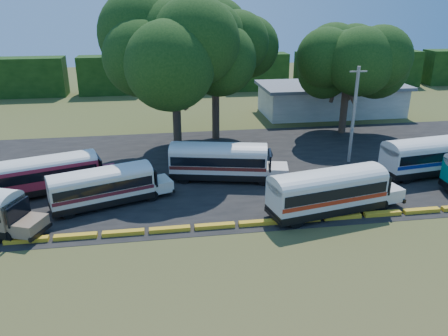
{
  "coord_description": "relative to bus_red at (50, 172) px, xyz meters",
  "views": [
    {
      "loc": [
        -4.82,
        -24.64,
        14.32
      ],
      "look_at": [
        -0.1,
        6.0,
        2.34
      ],
      "focal_mm": 35.0,
      "sensor_mm": 36.0,
      "label": 1
    }
  ],
  "objects": [
    {
      "name": "ground",
      "position": [
        13.48,
        -8.73,
        -1.75
      ],
      "size": [
        160.0,
        160.0,
        0.0
      ],
      "primitive_type": "plane",
      "color": "#3A541C",
      "rests_on": "ground"
    },
    {
      "name": "asphalt_strip",
      "position": [
        14.48,
        3.27,
        -1.74
      ],
      "size": [
        64.0,
        24.0,
        0.02
      ],
      "primitive_type": "cube",
      "color": "black",
      "rests_on": "ground"
    },
    {
      "name": "curb",
      "position": [
        13.48,
        -7.73,
        -1.6
      ],
      "size": [
        53.7,
        0.45,
        0.3
      ],
      "color": "yellow",
      "rests_on": "ground"
    },
    {
      "name": "terminal_building",
      "position": [
        31.48,
        21.27,
        0.28
      ],
      "size": [
        19.0,
        9.0,
        4.0
      ],
      "color": "silver",
      "rests_on": "ground"
    },
    {
      "name": "treeline_backdrop",
      "position": [
        13.48,
        39.27,
        1.25
      ],
      "size": [
        130.0,
        4.0,
        6.0
      ],
      "color": "black",
      "rests_on": "ground"
    },
    {
      "name": "bus_red",
      "position": [
        0.0,
        0.0,
        0.0
      ],
      "size": [
        9.53,
        5.02,
        3.05
      ],
      "rotation": [
        0.0,
        0.0,
        0.31
      ],
      "color": "black",
      "rests_on": "ground"
    },
    {
      "name": "bus_cream_west",
      "position": [
        4.43,
        -3.03,
        -0.08
      ],
      "size": [
        9.22,
        5.02,
        2.96
      ],
      "rotation": [
        0.0,
        0.0,
        0.33
      ],
      "color": "black",
      "rests_on": "ground"
    },
    {
      "name": "bus_cream_east",
      "position": [
        13.64,
        0.56,
        0.08
      ],
      "size": [
        10.15,
        4.53,
        3.24
      ],
      "rotation": [
        0.0,
        0.0,
        -0.22
      ],
      "color": "black",
      "rests_on": "ground"
    },
    {
      "name": "bus_white_red",
      "position": [
        20.26,
        -6.84,
        0.15
      ],
      "size": [
        10.52,
        4.48,
        3.36
      ],
      "rotation": [
        0.0,
        0.0,
        0.2
      ],
      "color": "black",
      "rests_on": "ground"
    },
    {
      "name": "bus_white_blue",
      "position": [
        31.76,
        -1.13,
        0.16
      ],
      "size": [
        10.54,
        3.88,
        3.38
      ],
      "rotation": [
        0.0,
        0.0,
        0.13
      ],
      "color": "black",
      "rests_on": "ground"
    },
    {
      "name": "tree_west",
      "position": [
        10.4,
        8.01,
        8.8
      ],
      "size": [
        10.99,
        10.99,
        14.62
      ],
      "color": "#322319",
      "rests_on": "ground"
    },
    {
      "name": "tree_center",
      "position": [
        14.81,
        12.45,
        9.35
      ],
      "size": [
        9.61,
        9.61,
        14.7
      ],
      "color": "#322319",
      "rests_on": "ground"
    },
    {
      "name": "tree_east",
      "position": [
        29.44,
        12.4,
        6.29
      ],
      "size": [
        9.12,
        9.12,
        11.43
      ],
      "color": "#322319",
      "rests_on": "ground"
    },
    {
      "name": "utility_pole",
      "position": [
        26.23,
        3.13,
        2.8
      ],
      "size": [
        1.6,
        0.3,
        8.88
      ],
      "color": "gray",
      "rests_on": "ground"
    }
  ]
}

